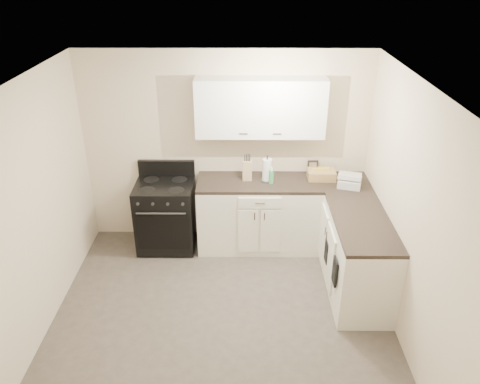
{
  "coord_description": "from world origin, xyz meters",
  "views": [
    {
      "loc": [
        0.22,
        -3.74,
        3.5
      ],
      "look_at": [
        0.19,
        0.85,
        1.12
      ],
      "focal_mm": 35.0,
      "sensor_mm": 36.0,
      "label": 1
    }
  ],
  "objects_px": {
    "knife_block": "(247,170)",
    "wicker_basket": "(321,175)",
    "countertop_grill": "(350,182)",
    "paper_towel": "(267,170)",
    "stove": "(166,215)"
  },
  "relations": [
    {
      "from": "paper_towel",
      "to": "wicker_basket",
      "type": "distance_m",
      "value": 0.69
    },
    {
      "from": "stove",
      "to": "wicker_basket",
      "type": "distance_m",
      "value": 2.05
    },
    {
      "from": "paper_towel",
      "to": "countertop_grill",
      "type": "xyz_separation_m",
      "value": [
        1.0,
        -0.15,
        -0.09
      ]
    },
    {
      "from": "stove",
      "to": "wicker_basket",
      "type": "xyz_separation_m",
      "value": [
        1.98,
        0.1,
        0.54
      ]
    },
    {
      "from": "wicker_basket",
      "to": "countertop_grill",
      "type": "distance_m",
      "value": 0.37
    },
    {
      "from": "wicker_basket",
      "to": "countertop_grill",
      "type": "height_order",
      "value": "wicker_basket"
    },
    {
      "from": "knife_block",
      "to": "wicker_basket",
      "type": "bearing_deg",
      "value": 1.0
    },
    {
      "from": "knife_block",
      "to": "stove",
      "type": "bearing_deg",
      "value": -176.44
    },
    {
      "from": "paper_towel",
      "to": "knife_block",
      "type": "bearing_deg",
      "value": 174.76
    },
    {
      "from": "countertop_grill",
      "to": "knife_block",
      "type": "bearing_deg",
      "value": -171.56
    },
    {
      "from": "knife_block",
      "to": "paper_towel",
      "type": "xyz_separation_m",
      "value": [
        0.24,
        -0.02,
        0.02
      ]
    },
    {
      "from": "stove",
      "to": "paper_towel",
      "type": "relative_size",
      "value": 3.08
    },
    {
      "from": "knife_block",
      "to": "wicker_basket",
      "type": "xyz_separation_m",
      "value": [
        0.93,
        0.03,
        -0.07
      ]
    },
    {
      "from": "knife_block",
      "to": "countertop_grill",
      "type": "height_order",
      "value": "knife_block"
    },
    {
      "from": "wicker_basket",
      "to": "countertop_grill",
      "type": "xyz_separation_m",
      "value": [
        0.32,
        -0.2,
        -0.01
      ]
    }
  ]
}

